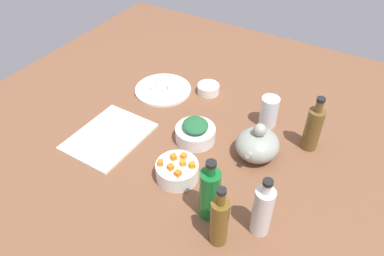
% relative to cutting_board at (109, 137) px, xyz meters
% --- Properties ---
extents(tabletop, '(1.90, 1.90, 0.03)m').
position_rel_cutting_board_xyz_m(tabletop, '(-0.16, 0.27, -0.02)').
color(tabletop, brown).
rests_on(tabletop, ground).
extents(cutting_board, '(0.31, 0.25, 0.01)m').
position_rel_cutting_board_xyz_m(cutting_board, '(0.00, 0.00, 0.00)').
color(cutting_board, silver).
rests_on(cutting_board, tabletop).
extents(plate_tofu, '(0.24, 0.24, 0.01)m').
position_rel_cutting_board_xyz_m(plate_tofu, '(-0.36, 0.00, 0.00)').
color(plate_tofu, white).
rests_on(plate_tofu, tabletop).
extents(bowl_greens, '(0.15, 0.15, 0.05)m').
position_rel_cutting_board_xyz_m(bowl_greens, '(-0.16, 0.29, 0.02)').
color(bowl_greens, white).
rests_on(bowl_greens, tabletop).
extents(bowl_carrots, '(0.14, 0.14, 0.06)m').
position_rel_cutting_board_xyz_m(bowl_carrots, '(0.04, 0.33, 0.02)').
color(bowl_carrots, white).
rests_on(bowl_carrots, tabletop).
extents(bowl_small_side, '(0.09, 0.09, 0.04)m').
position_rel_cutting_board_xyz_m(bowl_small_side, '(-0.45, 0.18, 0.01)').
color(bowl_small_side, white).
rests_on(bowl_small_side, tabletop).
extents(teapot, '(0.18, 0.15, 0.14)m').
position_rel_cutting_board_xyz_m(teapot, '(-0.19, 0.51, 0.05)').
color(teapot, gray).
rests_on(teapot, tabletop).
extents(bottle_0, '(0.05, 0.05, 0.22)m').
position_rel_cutting_board_xyz_m(bottle_0, '(0.18, 0.56, 0.09)').
color(bottle_0, brown).
rests_on(bottle_0, tabletop).
extents(bottle_1, '(0.06, 0.06, 0.22)m').
position_rel_cutting_board_xyz_m(bottle_1, '(-0.33, 0.66, 0.08)').
color(bottle_1, brown).
rests_on(bottle_1, tabletop).
extents(bottle_2, '(0.06, 0.06, 0.21)m').
position_rel_cutting_board_xyz_m(bottle_2, '(0.09, 0.64, 0.09)').
color(bottle_2, silver).
rests_on(bottle_2, tabletop).
extents(bottle_3, '(0.06, 0.06, 0.22)m').
position_rel_cutting_board_xyz_m(bottle_3, '(0.11, 0.49, 0.09)').
color(bottle_3, '#176C2C').
rests_on(bottle_3, tabletop).
extents(drinking_glass_0, '(0.07, 0.07, 0.12)m').
position_rel_cutting_board_xyz_m(drinking_glass_0, '(-0.38, 0.48, 0.06)').
color(drinking_glass_0, white).
rests_on(drinking_glass_0, tabletop).
extents(carrot_cube_0, '(0.03, 0.03, 0.02)m').
position_rel_cutting_board_xyz_m(carrot_cube_0, '(0.03, 0.35, 0.06)').
color(carrot_cube_0, orange).
rests_on(carrot_cube_0, bowl_carrots).
extents(carrot_cube_1, '(0.02, 0.02, 0.02)m').
position_rel_cutting_board_xyz_m(carrot_cube_1, '(0.06, 0.32, 0.06)').
color(carrot_cube_1, orange).
rests_on(carrot_cube_1, bowl_carrots).
extents(carrot_cube_2, '(0.02, 0.02, 0.02)m').
position_rel_cutting_board_xyz_m(carrot_cube_2, '(-0.00, 0.33, 0.06)').
color(carrot_cube_2, orange).
rests_on(carrot_cube_2, bowl_carrots).
extents(carrot_cube_3, '(0.02, 0.02, 0.02)m').
position_rel_cutting_board_xyz_m(carrot_cube_3, '(0.08, 0.35, 0.06)').
color(carrot_cube_3, orange).
rests_on(carrot_cube_3, bowl_carrots).
extents(carrot_cube_4, '(0.03, 0.03, 0.02)m').
position_rel_cutting_board_xyz_m(carrot_cube_4, '(0.02, 0.30, 0.06)').
color(carrot_cube_4, orange).
rests_on(carrot_cube_4, bowl_carrots).
extents(carrot_cube_5, '(0.03, 0.03, 0.02)m').
position_rel_cutting_board_xyz_m(carrot_cube_5, '(0.06, 0.28, 0.06)').
color(carrot_cube_5, orange).
rests_on(carrot_cube_5, bowl_carrots).
extents(carrot_cube_6, '(0.03, 0.03, 0.02)m').
position_rel_cutting_board_xyz_m(carrot_cube_6, '(0.02, 0.38, 0.06)').
color(carrot_cube_6, orange).
rests_on(carrot_cube_6, bowl_carrots).
extents(chopped_greens_mound, '(0.14, 0.14, 0.03)m').
position_rel_cutting_board_xyz_m(chopped_greens_mound, '(-0.16, 0.29, 0.06)').
color(chopped_greens_mound, '#226135').
rests_on(chopped_greens_mound, bowl_greens).
extents(tofu_cube_0, '(0.02, 0.02, 0.02)m').
position_rel_cutting_board_xyz_m(tofu_cube_0, '(-0.33, 0.02, 0.02)').
color(tofu_cube_0, white).
rests_on(tofu_cube_0, plate_tofu).
extents(tofu_cube_1, '(0.03, 0.03, 0.02)m').
position_rel_cutting_board_xyz_m(tofu_cube_1, '(-0.38, 0.03, 0.02)').
color(tofu_cube_1, silver).
rests_on(tofu_cube_1, plate_tofu).
extents(tofu_cube_2, '(0.03, 0.03, 0.02)m').
position_rel_cutting_board_xyz_m(tofu_cube_2, '(-0.40, -0.02, 0.02)').
color(tofu_cube_2, white).
rests_on(tofu_cube_2, plate_tofu).
extents(tofu_cube_3, '(0.02, 0.02, 0.02)m').
position_rel_cutting_board_xyz_m(tofu_cube_3, '(-0.32, -0.03, 0.02)').
color(tofu_cube_3, white).
rests_on(tofu_cube_3, plate_tofu).
extents(tofu_cube_4, '(0.02, 0.02, 0.02)m').
position_rel_cutting_board_xyz_m(tofu_cube_4, '(-0.36, -0.02, 0.02)').
color(tofu_cube_4, white).
rests_on(tofu_cube_4, plate_tofu).
extents(dumpling_0, '(0.06, 0.06, 0.03)m').
position_rel_cutting_board_xyz_m(dumpling_0, '(0.03, 0.07, 0.02)').
color(dumpling_0, beige).
rests_on(dumpling_0, cutting_board).
extents(dumpling_1, '(0.06, 0.06, 0.02)m').
position_rel_cutting_board_xyz_m(dumpling_1, '(0.04, -0.07, 0.02)').
color(dumpling_1, beige).
rests_on(dumpling_1, cutting_board).
extents(dumpling_2, '(0.07, 0.07, 0.02)m').
position_rel_cutting_board_xyz_m(dumpling_2, '(0.01, -0.02, 0.02)').
color(dumpling_2, beige).
rests_on(dumpling_2, cutting_board).
extents(dumpling_3, '(0.06, 0.06, 0.03)m').
position_rel_cutting_board_xyz_m(dumpling_3, '(0.05, 0.02, 0.02)').
color(dumpling_3, beige).
rests_on(dumpling_3, cutting_board).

